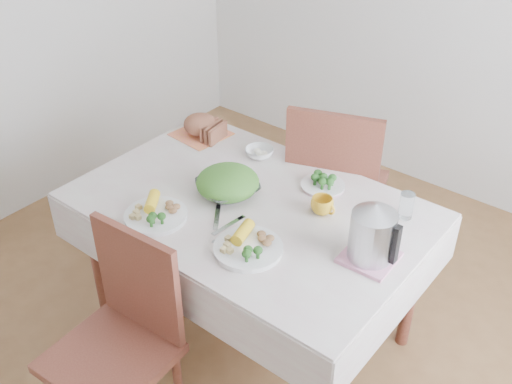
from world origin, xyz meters
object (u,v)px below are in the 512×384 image
Objects in this scene: chair_near at (110,356)px; dinner_plate_left at (156,216)px; dinner_plate_right at (248,249)px; chair_far at (336,196)px; dining_table at (250,271)px; salad_bowl at (228,189)px; electric_kettle at (372,234)px; yellow_mug at (322,205)px.

chair_near is 3.52× the size of dinner_plate_left.
dinner_plate_left is at bearing -170.26° from dinner_plate_right.
chair_far is at bearing 82.61° from chair_near.
chair_near is (-0.05, -0.79, 0.09)m from dining_table.
chair_far is 0.77m from salad_bowl.
chair_far is 0.96m from electric_kettle.
dinner_plate_right is at bearing -51.74° from dining_table.
electric_kettle is at bearing -24.18° from yellow_mug.
chair_near is at bearing -109.46° from yellow_mug.
salad_bowl is 0.98× the size of dinner_plate_left.
salad_bowl is 0.40m from dinner_plate_right.
yellow_mug is at bearing 77.94° from dinner_plate_right.
chair_far is at bearing 142.24° from electric_kettle.
dining_table is 0.78m from electric_kettle.
dinner_plate_left is 0.98× the size of dinner_plate_right.
yellow_mug is (0.52, 0.46, 0.03)m from dinner_plate_left.
dining_table is 5.36× the size of salad_bowl.
dining_table is at bearing 82.99° from chair_near.
dinner_plate_right is at bearing -102.06° from yellow_mug.
electric_kettle reaches higher than salad_bowl.
yellow_mug is (0.33, 0.93, 0.33)m from chair_near.
salad_bowl is 0.42m from yellow_mug.
salad_bowl is at bearing -176.90° from dining_table.
yellow_mug is at bearing 19.89° from salad_bowl.
yellow_mug is (0.40, 0.14, 0.01)m from salad_bowl.
chair_near is 3.43× the size of dinner_plate_right.
yellow_mug is at bearing 66.86° from chair_near.
dinner_plate_right is at bearing 61.87° from chair_near.
chair_far reaches higher than chair_near.
chair_far is at bearing 113.76° from yellow_mug.
salad_bowl is at bearing 142.19° from dinner_plate_right.
chair_near reaches higher than yellow_mug.
dining_table is at bearing 53.83° from dinner_plate_left.
dinner_plate_left is 0.44m from dinner_plate_right.
dinner_plate_right is (0.44, 0.08, 0.00)m from dinner_plate_left.
salad_bowl is at bearing -166.27° from electric_kettle.
electric_kettle is (0.83, 0.33, 0.11)m from dinner_plate_left.
chair_near is 0.67m from dinner_plate_right.
electric_kettle is (0.39, 0.25, 0.11)m from dinner_plate_right.
dinner_plate_left is at bearing 108.96° from chair_near.
dinner_plate_right is at bearing 9.74° from dinner_plate_left.
electric_kettle is at bearing 47.45° from chair_near.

